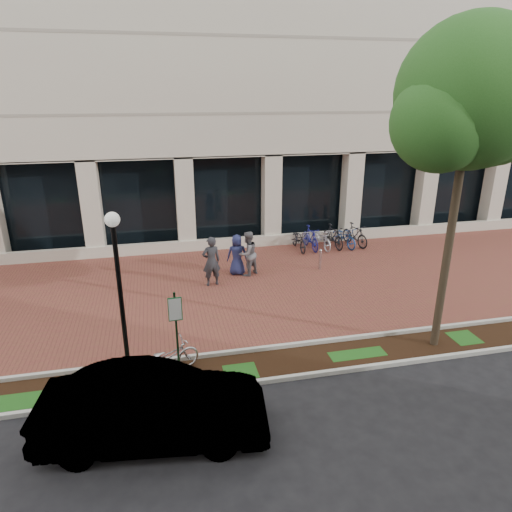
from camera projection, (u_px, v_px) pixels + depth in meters
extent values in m
plane|color=black|center=(252.00, 286.00, 17.13)|extent=(120.00, 120.00, 0.00)
cube|color=brown|center=(252.00, 286.00, 17.13)|extent=(40.00, 9.00, 0.01)
cube|color=black|center=(292.00, 362.00, 12.32)|extent=(40.00, 1.50, 0.01)
cube|color=beige|center=(285.00, 346.00, 12.99)|extent=(40.00, 0.12, 0.12)
cube|color=beige|center=(301.00, 376.00, 11.61)|extent=(40.00, 0.12, 0.12)
cube|color=beige|center=(208.00, 24.00, 23.32)|extent=(40.00, 12.00, 11.80)
cube|color=black|center=(227.00, 199.00, 21.55)|extent=(40.00, 0.15, 4.20)
cube|color=beige|center=(231.00, 243.00, 21.18)|extent=(40.00, 0.25, 0.50)
cube|color=beige|center=(229.00, 202.00, 20.91)|extent=(0.80, 0.80, 4.20)
cube|color=#14371C|center=(177.00, 337.00, 11.24)|extent=(0.05, 0.05, 2.40)
cube|color=#186132|center=(175.00, 309.00, 10.95)|extent=(0.34, 0.02, 0.62)
cube|color=silver|center=(175.00, 309.00, 10.94)|extent=(0.30, 0.01, 0.56)
cylinder|color=black|center=(128.00, 365.00, 11.94)|extent=(0.28, 0.28, 0.30)
cylinder|color=black|center=(121.00, 302.00, 11.31)|extent=(0.12, 0.12, 3.94)
sphere|color=silver|center=(112.00, 220.00, 10.59)|extent=(0.36, 0.36, 0.36)
cylinder|color=#473B28|center=(446.00, 263.00, 12.35)|extent=(0.22, 0.22, 5.03)
sphere|color=#1E4F18|center=(472.00, 93.00, 10.87)|extent=(3.63, 3.63, 3.63)
sphere|color=#1E4F18|center=(493.00, 116.00, 11.59)|extent=(2.54, 2.54, 2.54)
sphere|color=#1E4F18|center=(441.00, 122.00, 10.65)|extent=(2.36, 2.36, 2.36)
imported|color=silver|center=(167.00, 358.00, 11.70)|extent=(1.84, 1.16, 0.91)
imported|color=#292A2F|center=(211.00, 261.00, 16.89)|extent=(0.76, 0.57, 1.91)
imported|color=slate|center=(248.00, 254.00, 17.86)|extent=(1.10, 1.05, 1.79)
imported|color=navy|center=(237.00, 255.00, 17.96)|extent=(0.86, 0.61, 1.64)
cylinder|color=#B3B3B7|center=(320.00, 261.00, 18.59)|extent=(0.11, 0.11, 0.77)
sphere|color=#B3B3B7|center=(321.00, 251.00, 18.44)|extent=(0.12, 0.12, 0.12)
imported|color=black|center=(299.00, 240.00, 20.87)|extent=(0.67, 1.84, 0.96)
imported|color=navy|center=(310.00, 238.00, 20.96)|extent=(0.62, 1.81, 1.07)
imported|color=silver|center=(322.00, 238.00, 21.10)|extent=(0.85, 1.89, 0.96)
imported|color=black|center=(333.00, 236.00, 21.19)|extent=(0.80, 1.84, 1.07)
imported|color=navy|center=(344.00, 237.00, 21.32)|extent=(1.03, 1.93, 0.96)
imported|color=black|center=(355.00, 235.00, 21.42)|extent=(0.97, 1.85, 1.07)
cylinder|color=#B3B3B7|center=(327.00, 239.00, 21.18)|extent=(0.04, 0.04, 0.80)
imported|color=#A4A4A8|center=(154.00, 408.00, 9.36)|extent=(4.82, 2.18, 1.54)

